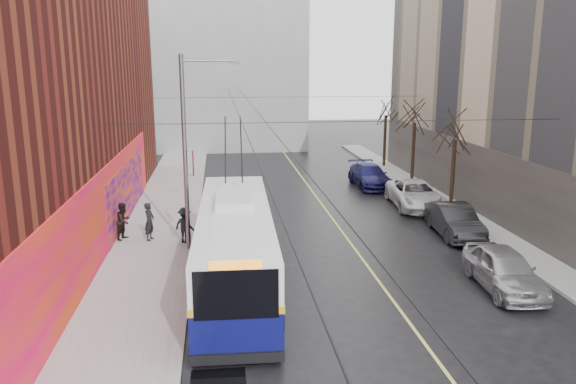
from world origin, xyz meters
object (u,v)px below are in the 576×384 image
(trolleybus, at_px, (235,245))
(parked_car_b, at_px, (454,221))
(following_car, at_px, (235,196))
(pedestrian_c, at_px, (185,225))
(tree_mid, at_px, (415,112))
(tree_far, at_px, (386,106))
(parked_car_d, at_px, (370,176))
(pedestrian_a, at_px, (149,221))
(parked_car_c, at_px, (415,194))
(pedestrian_b, at_px, (124,221))
(parked_car_a, at_px, (504,269))
(tree_near, at_px, (456,127))
(streetlight_pole, at_px, (188,149))

(trolleybus, xyz_separation_m, parked_car_b, (11.24, 5.20, -0.89))
(following_car, distance_m, pedestrian_c, 7.55)
(tree_mid, relative_size, tree_far, 1.02)
(trolleybus, height_order, parked_car_d, trolleybus)
(pedestrian_a, xyz_separation_m, pedestrian_c, (1.74, -0.68, -0.05))
(parked_car_c, height_order, pedestrian_b, pedestrian_b)
(tree_far, relative_size, parked_car_c, 1.13)
(tree_mid, xyz_separation_m, trolleybus, (-13.24, -17.33, -3.56))
(tree_mid, height_order, pedestrian_c, tree_mid)
(tree_mid, distance_m, pedestrian_b, 21.98)
(tree_mid, bearing_deg, parked_car_c, -107.63)
(parked_car_a, bearing_deg, tree_far, 87.15)
(parked_car_d, relative_size, pedestrian_a, 2.88)
(tree_near, xyz_separation_m, parked_car_c, (-2.00, 0.71, -4.17))
(parked_car_b, distance_m, pedestrian_c, 13.50)
(streetlight_pole, height_order, parked_car_d, streetlight_pole)
(tree_mid, relative_size, pedestrian_c, 3.80)
(parked_car_a, bearing_deg, pedestrian_c, 154.78)
(streetlight_pole, relative_size, parked_car_d, 1.67)
(tree_near, relative_size, tree_mid, 0.96)
(tree_near, bearing_deg, parked_car_b, -111.29)
(streetlight_pole, distance_m, tree_mid, 19.96)
(tree_far, distance_m, following_car, 18.17)
(parked_car_b, bearing_deg, parked_car_c, 93.32)
(tree_far, distance_m, pedestrian_c, 24.93)
(parked_car_c, distance_m, pedestrian_a, 16.07)
(parked_car_b, xyz_separation_m, parked_car_d, (-1.20, 11.92, -0.02))
(tree_far, bearing_deg, parked_car_a, -96.43)
(streetlight_pole, relative_size, parked_car_a, 1.88)
(tree_mid, xyz_separation_m, pedestrian_b, (-18.50, -11.11, -4.19))
(parked_car_b, height_order, pedestrian_a, pedestrian_a)
(streetlight_pole, bearing_deg, tree_mid, 40.65)
(pedestrian_b, distance_m, pedestrian_c, 3.15)
(following_car, distance_m, pedestrian_a, 7.75)
(tree_near, height_order, pedestrian_b, tree_near)
(tree_near, bearing_deg, parked_car_a, -103.73)
(tree_near, distance_m, trolleybus, 17.11)
(trolleybus, distance_m, parked_car_a, 10.48)
(tree_near, bearing_deg, parked_car_c, 160.55)
(parked_car_b, distance_m, pedestrian_b, 16.53)
(pedestrian_c, bearing_deg, pedestrian_a, 13.80)
(tree_near, bearing_deg, trolleybus, -142.03)
(pedestrian_b, bearing_deg, parked_car_a, -91.38)
(tree_far, distance_m, parked_car_b, 19.72)
(tree_near, distance_m, pedestrian_a, 18.21)
(parked_car_d, relative_size, pedestrian_b, 2.94)
(tree_mid, height_order, parked_car_d, tree_mid)
(parked_car_a, xyz_separation_m, parked_car_d, (-0.27, 18.79, -0.04))
(trolleybus, bearing_deg, pedestrian_a, 125.48)
(trolleybus, distance_m, following_car, 12.37)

